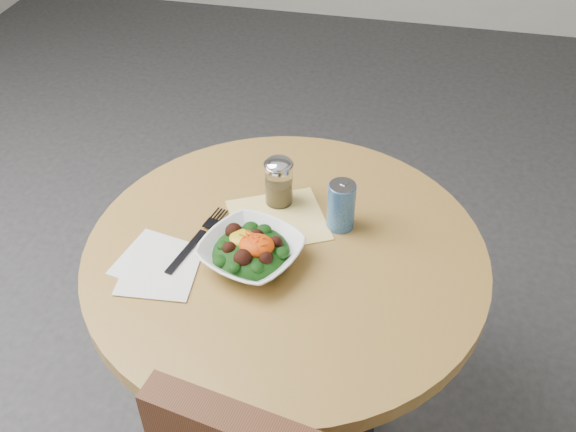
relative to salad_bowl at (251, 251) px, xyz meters
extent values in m
plane|color=#2D2D30|center=(0.06, 0.05, -0.78)|extent=(6.00, 6.00, 0.00)
cylinder|color=black|center=(0.06, 0.05, -0.76)|extent=(0.52, 0.52, 0.03)
cylinder|color=black|center=(0.06, 0.05, -0.42)|extent=(0.10, 0.10, 0.71)
cylinder|color=#A9843D|center=(0.06, 0.05, -0.05)|extent=(0.90, 0.90, 0.04)
cube|color=gold|center=(0.03, 0.14, -0.03)|extent=(0.28, 0.27, 0.00)
cube|color=silver|center=(-0.20, -0.04, -0.03)|extent=(0.18, 0.18, 0.00)
cube|color=silver|center=(-0.18, -0.08, -0.03)|extent=(0.17, 0.17, 0.00)
imported|color=white|center=(0.00, 0.00, 0.00)|extent=(0.27, 0.27, 0.05)
ellipsoid|color=black|center=(0.00, 0.00, -0.01)|extent=(0.17, 0.17, 0.06)
ellipsoid|color=gold|center=(-0.02, 0.01, 0.02)|extent=(0.05, 0.05, 0.02)
ellipsoid|color=#D45504|center=(0.01, 0.00, 0.03)|extent=(0.08, 0.07, 0.03)
cube|color=black|center=(-0.15, -0.01, -0.02)|extent=(0.05, 0.15, 0.00)
cube|color=black|center=(-0.12, 0.11, -0.02)|extent=(0.05, 0.09, 0.00)
cylinder|color=silver|center=(0.01, 0.21, 0.02)|extent=(0.07, 0.07, 0.10)
cylinder|color=olive|center=(0.01, 0.21, 0.00)|extent=(0.06, 0.06, 0.06)
cylinder|color=silver|center=(0.01, 0.21, 0.08)|extent=(0.07, 0.07, 0.01)
ellipsoid|color=silver|center=(0.01, 0.21, 0.08)|extent=(0.07, 0.07, 0.03)
cylinder|color=navy|center=(0.17, 0.16, 0.03)|extent=(0.06, 0.06, 0.12)
cylinder|color=silver|center=(0.17, 0.16, 0.09)|extent=(0.06, 0.06, 0.00)
cube|color=silver|center=(0.17, 0.16, 0.09)|extent=(0.02, 0.02, 0.00)
camera|label=1|loc=(0.29, -0.96, 0.96)|focal=40.00mm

